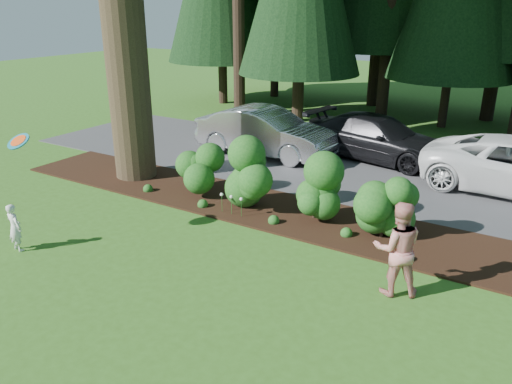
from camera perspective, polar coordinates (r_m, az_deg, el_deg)
ground at (r=10.96m, az=-8.63°, el=-7.26°), size 80.00×80.00×0.00m
mulch_bed at (r=13.33m, az=0.33°, el=-1.65°), size 16.00×2.50×0.05m
driveway at (r=16.89m, az=7.88°, el=3.00°), size 22.00×6.00×0.03m
shrub_row at (r=12.60m, az=3.06°, el=0.78°), size 6.53×1.60×1.61m
lily_cluster at (r=12.65m, az=-2.83°, el=-0.65°), size 0.69×0.09×0.57m
car_silver_wagon at (r=17.72m, az=1.08°, el=6.87°), size 5.06×1.81×1.66m
car_dark_suv at (r=17.72m, az=13.71°, el=6.02°), size 5.44×2.90×1.50m
child at (r=12.06m, az=-25.85°, el=-3.67°), size 0.42×0.29×1.09m
adult at (r=9.50m, az=15.86°, el=-6.25°), size 1.11×1.02×1.83m
frisbee at (r=11.61m, az=-25.52°, el=5.26°), size 0.49×0.43×0.27m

